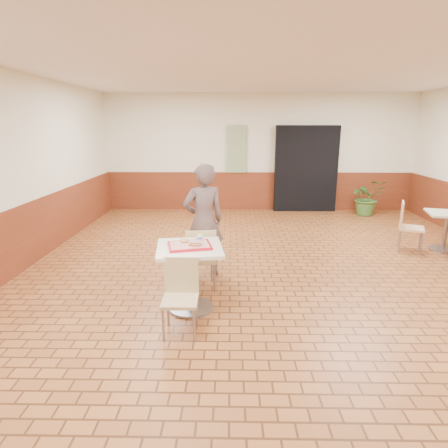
{
  "coord_description": "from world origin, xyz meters",
  "views": [
    {
      "loc": [
        -0.75,
        -4.87,
        2.19
      ],
      "look_at": [
        -0.83,
        -0.18,
        0.95
      ],
      "focal_mm": 30.0,
      "sensor_mm": 36.0,
      "label": 1
    }
  ],
  "objects_px": {
    "customer": "(204,221)",
    "serving_tray": "(189,245)",
    "ring_donut": "(184,241)",
    "paper_cup": "(200,238)",
    "chair_main_back": "(201,256)",
    "chair_main_front": "(181,292)",
    "potted_plant": "(367,197)",
    "chair_second_left": "(407,224)",
    "long_john_donut": "(195,244)",
    "second_table": "(446,225)",
    "main_table": "(190,267)"
  },
  "relations": [
    {
      "from": "customer",
      "to": "serving_tray",
      "type": "xyz_separation_m",
      "value": [
        -0.09,
        -1.08,
        -0.02
      ]
    },
    {
      "from": "ring_donut",
      "to": "paper_cup",
      "type": "distance_m",
      "value": 0.19
    },
    {
      "from": "chair_main_back",
      "to": "ring_donut",
      "type": "height_order",
      "value": "chair_main_back"
    },
    {
      "from": "paper_cup",
      "to": "chair_main_front",
      "type": "bearing_deg",
      "value": -105.25
    },
    {
      "from": "potted_plant",
      "to": "chair_second_left",
      "type": "bearing_deg",
      "value": -95.28
    },
    {
      "from": "long_john_donut",
      "to": "chair_second_left",
      "type": "bearing_deg",
      "value": 33.62
    },
    {
      "from": "customer",
      "to": "serving_tray",
      "type": "relative_size",
      "value": 3.38
    },
    {
      "from": "paper_cup",
      "to": "second_table",
      "type": "bearing_deg",
      "value": 27.79
    },
    {
      "from": "main_table",
      "to": "second_table",
      "type": "distance_m",
      "value": 4.94
    },
    {
      "from": "customer",
      "to": "potted_plant",
      "type": "distance_m",
      "value": 5.54
    },
    {
      "from": "main_table",
      "to": "long_john_donut",
      "type": "height_order",
      "value": "long_john_donut"
    },
    {
      "from": "main_table",
      "to": "serving_tray",
      "type": "bearing_deg",
      "value": 0.0
    },
    {
      "from": "chair_main_back",
      "to": "potted_plant",
      "type": "relative_size",
      "value": 0.96
    },
    {
      "from": "chair_main_front",
      "to": "paper_cup",
      "type": "bearing_deg",
      "value": 74.39
    },
    {
      "from": "ring_donut",
      "to": "long_john_donut",
      "type": "relative_size",
      "value": 0.63
    },
    {
      "from": "potted_plant",
      "to": "main_table",
      "type": "bearing_deg",
      "value": -127.55
    },
    {
      "from": "second_table",
      "to": "chair_second_left",
      "type": "relative_size",
      "value": 0.79
    },
    {
      "from": "chair_main_back",
      "to": "serving_tray",
      "type": "height_order",
      "value": "chair_main_back"
    },
    {
      "from": "ring_donut",
      "to": "second_table",
      "type": "relative_size",
      "value": 0.15
    },
    {
      "from": "customer",
      "to": "second_table",
      "type": "height_order",
      "value": "customer"
    },
    {
      "from": "chair_second_left",
      "to": "serving_tray",
      "type": "bearing_deg",
      "value": 145.01
    },
    {
      "from": "paper_cup",
      "to": "potted_plant",
      "type": "height_order",
      "value": "paper_cup"
    },
    {
      "from": "serving_tray",
      "to": "paper_cup",
      "type": "relative_size",
      "value": 5.98
    },
    {
      "from": "chair_main_back",
      "to": "ring_donut",
      "type": "relative_size",
      "value": 8.27
    },
    {
      "from": "long_john_donut",
      "to": "ring_donut",
      "type": "bearing_deg",
      "value": 134.57
    },
    {
      "from": "long_john_donut",
      "to": "second_table",
      "type": "distance_m",
      "value": 4.92
    },
    {
      "from": "ring_donut",
      "to": "second_table",
      "type": "distance_m",
      "value": 4.98
    },
    {
      "from": "chair_main_back",
      "to": "chair_second_left",
      "type": "height_order",
      "value": "chair_second_left"
    },
    {
      "from": "chair_main_front",
      "to": "paper_cup",
      "type": "height_order",
      "value": "paper_cup"
    },
    {
      "from": "ring_donut",
      "to": "chair_second_left",
      "type": "distance_m",
      "value": 4.35
    },
    {
      "from": "main_table",
      "to": "second_table",
      "type": "bearing_deg",
      "value": 28.22
    },
    {
      "from": "chair_main_front",
      "to": "chair_main_back",
      "type": "relative_size",
      "value": 0.94
    },
    {
      "from": "serving_tray",
      "to": "paper_cup",
      "type": "height_order",
      "value": "paper_cup"
    },
    {
      "from": "ring_donut",
      "to": "chair_main_front",
      "type": "bearing_deg",
      "value": -87.86
    },
    {
      "from": "serving_tray",
      "to": "second_table",
      "type": "xyz_separation_m",
      "value": [
        4.35,
        2.34,
        -0.35
      ]
    },
    {
      "from": "ring_donut",
      "to": "paper_cup",
      "type": "relative_size",
      "value": 1.26
    },
    {
      "from": "customer",
      "to": "long_john_donut",
      "type": "xyz_separation_m",
      "value": [
        -0.02,
        -1.14,
        0.02
      ]
    },
    {
      "from": "serving_tray",
      "to": "long_john_donut",
      "type": "distance_m",
      "value": 0.1
    },
    {
      "from": "long_john_donut",
      "to": "paper_cup",
      "type": "xyz_separation_m",
      "value": [
        0.04,
        0.16,
        0.02
      ]
    },
    {
      "from": "second_table",
      "to": "paper_cup",
      "type": "bearing_deg",
      "value": -152.21
    },
    {
      "from": "customer",
      "to": "serving_tray",
      "type": "distance_m",
      "value": 1.08
    },
    {
      "from": "customer",
      "to": "second_table",
      "type": "distance_m",
      "value": 4.46
    },
    {
      "from": "paper_cup",
      "to": "second_table",
      "type": "relative_size",
      "value": 0.12
    },
    {
      "from": "main_table",
      "to": "chair_main_front",
      "type": "relative_size",
      "value": 0.98
    },
    {
      "from": "second_table",
      "to": "chair_main_back",
      "type": "bearing_deg",
      "value": -157.54
    },
    {
      "from": "customer",
      "to": "ring_donut",
      "type": "xyz_separation_m",
      "value": [
        -0.16,
        -0.99,
        0.01
      ]
    },
    {
      "from": "serving_tray",
      "to": "ring_donut",
      "type": "height_order",
      "value": "ring_donut"
    },
    {
      "from": "chair_main_front",
      "to": "potted_plant",
      "type": "bearing_deg",
      "value": 54.3
    },
    {
      "from": "chair_main_front",
      "to": "ring_donut",
      "type": "height_order",
      "value": "ring_donut"
    },
    {
      "from": "serving_tray",
      "to": "long_john_donut",
      "type": "xyz_separation_m",
      "value": [
        0.07,
        -0.06,
        0.04
      ]
    }
  ]
}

